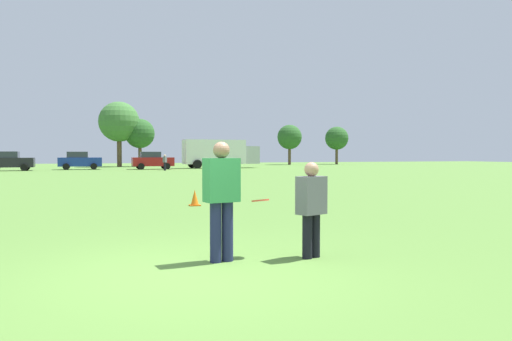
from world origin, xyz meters
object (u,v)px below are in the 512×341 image
player_defender (311,205)px  frisbee (260,200)px  player_thrower (222,194)px  box_truck (219,153)px  traffic_cone (195,198)px  bystander_sideline_watcher (165,162)px  parked_car_mid_right (80,160)px  parked_car_center (9,161)px  parked_car_near_right (152,160)px

player_defender → frisbee: bearing=152.9°
player_thrower → box_truck: (12.00, 45.33, 0.78)m
frisbee → traffic_cone: 7.35m
box_truck → bystander_sideline_watcher: (-7.08, -6.46, -0.88)m
player_defender → parked_car_mid_right: 45.39m
traffic_cone → box_truck: size_ratio=0.06×
player_thrower → player_defender: player_thrower is taller
player_defender → bystander_sideline_watcher: (3.59, 39.08, 0.07)m
player_defender → box_truck: (10.66, 45.53, 0.95)m
player_defender → box_truck: size_ratio=0.17×
traffic_cone → parked_car_center: bearing=105.9°
traffic_cone → parked_car_center: parked_car_center is taller
player_defender → traffic_cone: 7.68m
player_defender → parked_car_near_right: 43.73m
box_truck → parked_car_center: bearing=-174.3°
player_defender → box_truck: box_truck is taller
player_defender → traffic_cone: size_ratio=2.98×
parked_car_mid_right → box_truck: size_ratio=0.49×
traffic_cone → parked_car_center: size_ratio=0.11×
player_defender → frisbee: player_defender is taller
player_thrower → parked_car_near_right: (4.29, 43.44, -0.05)m
parked_car_mid_right → parked_car_near_right: 7.30m
box_truck → player_defender: bearing=-103.2°
traffic_cone → parked_car_center: (-10.19, 35.79, 0.69)m
player_thrower → traffic_cone: 7.59m
parked_car_center → parked_car_mid_right: (6.18, 1.76, 0.00)m
traffic_cone → bystander_sideline_watcher: (3.74, 31.42, 0.64)m
parked_car_center → parked_car_near_right: 13.31m
frisbee → parked_car_center: (-9.66, 43.09, 0.07)m
frisbee → parked_car_mid_right: parked_car_mid_right is taller
player_defender → parked_car_center: size_ratio=0.34×
player_thrower → bystander_sideline_watcher: 39.19m
player_thrower → traffic_cone: player_thrower is taller
parked_car_mid_right → player_defender: bearing=-84.7°
parked_car_center → box_truck: 21.13m
bystander_sideline_watcher → frisbee: bearing=-96.3°
player_defender → parked_car_near_right: parked_car_near_right is taller
frisbee → player_defender: bearing=-27.1°
player_thrower → frisbee: 0.68m
parked_car_center → parked_car_near_right: size_ratio=1.00×
frisbee → parked_car_center: size_ratio=0.06×
parked_car_near_right → bystander_sideline_watcher: bearing=-82.2°
traffic_cone → box_truck: bearing=74.1°
player_defender → traffic_cone: bearing=91.1°
bystander_sideline_watcher → parked_car_near_right: bearing=97.8°
player_thrower → frisbee: bearing=13.3°
player_thrower → bystander_sideline_watcher: player_thrower is taller
parked_car_mid_right → player_thrower: bearing=-86.4°
frisbee → parked_car_center: bearing=102.6°
parked_car_near_right → frisbee: bearing=-94.8°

